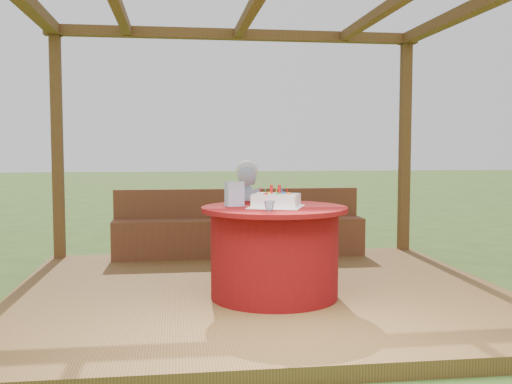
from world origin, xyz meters
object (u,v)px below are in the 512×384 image
table (274,251)px  elderly_woman (247,220)px  chair (260,230)px  birthday_cake (276,200)px  bench (240,234)px  gift_bag (234,194)px  drinking_glass (269,206)px

table → elderly_woman: 0.72m
chair → birthday_cake: 1.14m
bench → gift_bag: bearing=-97.5°
elderly_woman → drinking_glass: elderly_woman is taller
bench → drinking_glass: 2.46m
chair → gift_bag: bearing=-111.1°
gift_bag → chair: bearing=53.4°
table → chair: chair is taller
birthday_cake → gift_bag: 0.38m
bench → birthday_cake: birthday_cake is taller
birthday_cake → drinking_glass: 0.33m
elderly_woman → drinking_glass: (0.06, -1.03, 0.23)m
gift_bag → drinking_glass: size_ratio=2.42×
drinking_glass → table: bearing=74.2°
table → chair: size_ratio=1.51×
chair → drinking_glass: (-0.12, -1.37, 0.38)m
gift_bag → drinking_glass: 0.51m
bench → chair: size_ratio=3.59×
table → drinking_glass: size_ratio=14.23×
chair → gift_bag: gift_bag is taller
table → drinking_glass: bearing=-105.8°
drinking_glass → elderly_woman: bearing=93.1°
chair → gift_bag: 1.09m
bench → gift_bag: (-0.26, -1.94, 0.64)m
bench → elderly_woman: size_ratio=2.54×
chair → elderly_woman: elderly_woman is taller
birthday_cake → drinking_glass: size_ratio=6.30×
table → chair: 1.02m
elderly_woman → gift_bag: (-0.18, -0.58, 0.30)m
gift_bag → drinking_glass: bearing=-77.6°
elderly_woman → birthday_cake: (0.16, -0.72, 0.25)m
bench → birthday_cake: size_ratio=5.36×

